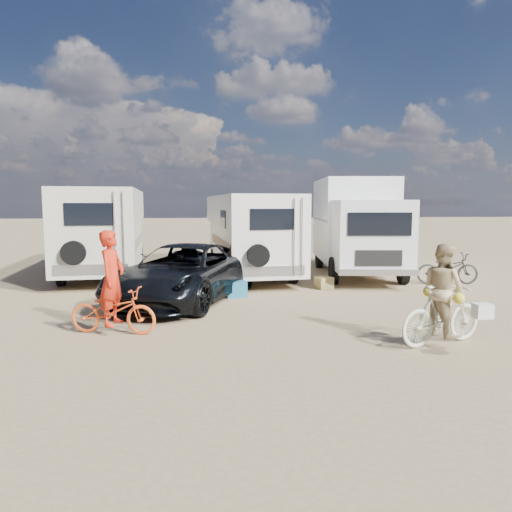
{
  "coord_description": "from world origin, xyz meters",
  "views": [
    {
      "loc": [
        -1.7,
        -9.75,
        2.57
      ],
      "look_at": [
        -0.44,
        1.46,
        1.3
      ],
      "focal_mm": 33.38,
      "sensor_mm": 36.0,
      "label": 1
    }
  ],
  "objects": [
    {
      "name": "ground",
      "position": [
        0.0,
        0.0,
        0.0
      ],
      "size": [
        140.0,
        140.0,
        0.0
      ],
      "primitive_type": "plane",
      "color": "#9B815C",
      "rests_on": "ground"
    },
    {
      "name": "rv_main",
      "position": [
        -0.05,
        7.17,
        1.41
      ],
      "size": [
        2.86,
        7.57,
        2.82
      ],
      "primitive_type": null,
      "rotation": [
        0.0,
        0.0,
        0.08
      ],
      "color": "white",
      "rests_on": "ground"
    },
    {
      "name": "rv_left",
      "position": [
        -5.15,
        7.58,
        1.51
      ],
      "size": [
        2.98,
        7.19,
        3.02
      ],
      "primitive_type": null,
      "rotation": [
        0.0,
        0.0,
        0.08
      ],
      "color": "silver",
      "rests_on": "ground"
    },
    {
      "name": "box_truck",
      "position": [
        3.72,
        6.49,
        1.71
      ],
      "size": [
        3.19,
        6.55,
        3.41
      ],
      "primitive_type": null,
      "rotation": [
        0.0,
        0.0,
        -0.12
      ],
      "color": "white",
      "rests_on": "ground"
    },
    {
      "name": "dark_suv",
      "position": [
        -2.21,
        2.65,
        0.74
      ],
      "size": [
        4.33,
        5.88,
        1.48
      ],
      "primitive_type": "imported",
      "rotation": [
        0.0,
        0.0,
        -0.4
      ],
      "color": "black",
      "rests_on": "ground"
    },
    {
      "name": "bike_man",
      "position": [
        -3.47,
        -0.33,
        0.46
      ],
      "size": [
        1.84,
        1.03,
        0.92
      ],
      "primitive_type": "imported",
      "rotation": [
        0.0,
        0.0,
        1.32
      ],
      "color": "#EE5A1F",
      "rests_on": "ground"
    },
    {
      "name": "bike_woman",
      "position": [
        2.59,
        -1.75,
        0.55
      ],
      "size": [
        1.91,
        1.07,
        1.11
      ],
      "primitive_type": "imported",
      "rotation": [
        0.0,
        0.0,
        1.89
      ],
      "color": "beige",
      "rests_on": "ground"
    },
    {
      "name": "rider_man",
      "position": [
        -3.47,
        -0.33,
        0.93
      ],
      "size": [
        0.6,
        0.77,
        1.86
      ],
      "primitive_type": "imported",
      "rotation": [
        0.0,
        0.0,
        1.32
      ],
      "color": "red",
      "rests_on": "ground"
    },
    {
      "name": "rider_woman",
      "position": [
        2.59,
        -1.75,
        0.83
      ],
      "size": [
        0.85,
        0.97,
        1.67
      ],
      "primitive_type": "imported",
      "rotation": [
        0.0,
        0.0,
        1.89
      ],
      "color": "tan",
      "rests_on": "ground"
    },
    {
      "name": "bike_parked",
      "position": [
        5.97,
        4.34,
        0.5
      ],
      "size": [
        1.98,
        0.94,
        1.0
      ],
      "primitive_type": "imported",
      "rotation": [
        0.0,
        0.0,
        1.42
      ],
      "color": "black",
      "rests_on": "ground"
    },
    {
      "name": "cooler",
      "position": [
        -0.81,
        3.01,
        0.22
      ],
      "size": [
        0.59,
        0.47,
        0.43
      ],
      "primitive_type": "cube",
      "rotation": [
        0.0,
        0.0,
        0.15
      ],
      "color": "#206587",
      "rests_on": "ground"
    },
    {
      "name": "crate",
      "position": [
        1.9,
        4.0,
        0.18
      ],
      "size": [
        0.55,
        0.55,
        0.35
      ],
      "primitive_type": "cube",
      "rotation": [
        0.0,
        0.0,
        0.28
      ],
      "color": "olive",
      "rests_on": "ground"
    }
  ]
}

